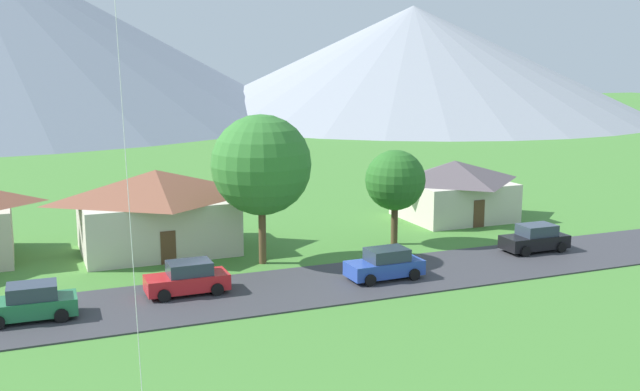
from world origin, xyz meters
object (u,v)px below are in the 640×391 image
object	(u,v)px
parked_car_green_west_end	(30,303)
parked_car_blue_mid_west	(385,264)
tree_center	(395,180)
parked_car_red_mid_east	(188,279)
parked_car_black_east_end	(535,239)
house_left_center	(454,189)
house_leftmost	(157,209)
tree_left_of_center	(261,165)

from	to	relation	value
parked_car_green_west_end	parked_car_blue_mid_west	size ratio (longest dim) A/B	1.00
tree_center	parked_car_red_mid_east	world-z (taller)	tree_center
parked_car_blue_mid_west	parked_car_black_east_end	size ratio (longest dim) A/B	1.00
tree_center	parked_car_red_mid_east	size ratio (longest dim) A/B	1.48
parked_car_blue_mid_west	parked_car_red_mid_east	distance (m)	10.70
house_left_center	parked_car_red_mid_east	world-z (taller)	house_left_center
house_leftmost	parked_car_red_mid_east	world-z (taller)	house_leftmost
parked_car_blue_mid_west	tree_left_of_center	bearing A→B (deg)	132.07
house_left_center	parked_car_red_mid_east	bearing A→B (deg)	-154.60
house_left_center	parked_car_green_west_end	world-z (taller)	house_left_center
parked_car_blue_mid_west	house_left_center	bearing A→B (deg)	45.28
house_left_center	parked_car_black_east_end	bearing A→B (deg)	-94.02
tree_left_of_center	tree_center	distance (m)	9.63
house_left_center	tree_left_of_center	xyz separation A→B (m)	(-17.37, -6.56, 3.60)
tree_center	parked_car_green_west_end	world-z (taller)	tree_center
tree_left_of_center	parked_car_blue_mid_west	xyz separation A→B (m)	(5.18, -5.74, -5.03)
house_left_center	parked_car_blue_mid_west	world-z (taller)	house_left_center
tree_left_of_center	parked_car_black_east_end	world-z (taller)	tree_left_of_center
house_leftmost	tree_center	bearing A→B (deg)	-15.85
house_leftmost	parked_car_blue_mid_west	bearing A→B (deg)	-46.78
house_leftmost	parked_car_blue_mid_west	world-z (taller)	house_leftmost
parked_car_blue_mid_west	parked_car_black_east_end	distance (m)	11.57
parked_car_green_west_end	parked_car_red_mid_east	size ratio (longest dim) A/B	1.01
house_leftmost	tree_left_of_center	size ratio (longest dim) A/B	1.13
tree_center	house_left_center	bearing A→B (deg)	34.23
parked_car_red_mid_east	house_left_center	bearing A→B (deg)	25.40
parked_car_red_mid_east	parked_car_black_east_end	xyz separation A→B (m)	(22.04, 0.23, 0.00)
parked_car_black_east_end	house_leftmost	bearing A→B (deg)	156.85
parked_car_red_mid_east	parked_car_black_east_end	size ratio (longest dim) A/B	0.99
tree_center	parked_car_green_west_end	size ratio (longest dim) A/B	1.46
house_left_center	parked_car_green_west_end	bearing A→B (deg)	-158.61
tree_left_of_center	tree_center	bearing A→B (deg)	6.99
tree_center	parked_car_black_east_end	world-z (taller)	tree_center
house_left_center	parked_car_red_mid_east	distance (m)	25.26
house_left_center	parked_car_blue_mid_west	xyz separation A→B (m)	(-12.19, -12.31, -1.43)
house_leftmost	parked_car_blue_mid_west	size ratio (longest dim) A/B	2.35
tree_left_of_center	parked_car_red_mid_east	bearing A→B (deg)	-141.85
tree_left_of_center	house_leftmost	bearing A→B (deg)	134.42
tree_left_of_center	tree_center	xyz separation A→B (m)	(9.42, 1.15, -1.67)
parked_car_green_west_end	tree_left_of_center	bearing A→B (deg)	22.30
parked_car_black_east_end	parked_car_red_mid_east	bearing A→B (deg)	-179.41
house_leftmost	tree_center	distance (m)	15.27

